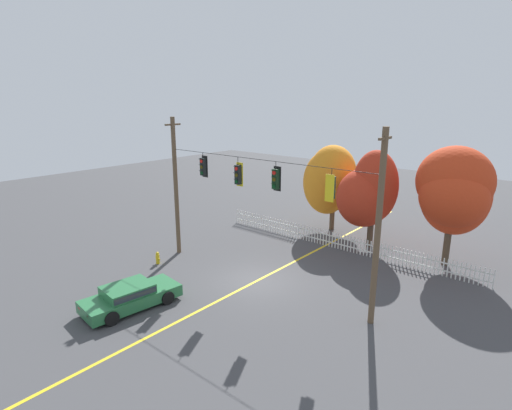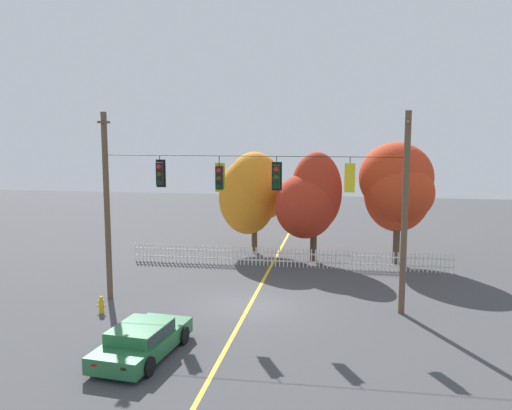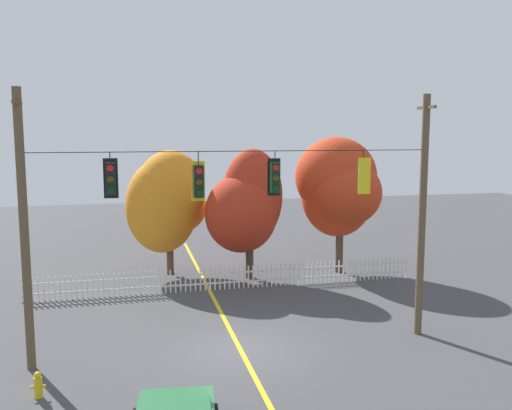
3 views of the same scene
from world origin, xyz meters
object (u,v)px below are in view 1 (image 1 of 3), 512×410
(traffic_signal_eastbound_side, at_px, (238,175))
(fire_hydrant, at_px, (158,258))
(traffic_signal_northbound_primary, at_px, (203,167))
(traffic_signal_westbound_side, at_px, (276,179))
(autumn_maple_near_fence, at_px, (331,180))
(autumn_maple_mid, at_px, (368,193))
(parked_car, at_px, (130,295))
(autumn_oak_far_east, at_px, (454,191))
(traffic_signal_southbound_primary, at_px, (331,188))

(traffic_signal_eastbound_side, height_order, fire_hydrant, traffic_signal_eastbound_side)
(traffic_signal_northbound_primary, relative_size, traffic_signal_westbound_side, 0.96)
(traffic_signal_westbound_side, bearing_deg, autumn_maple_near_fence, 105.09)
(traffic_signal_westbound_side, relative_size, autumn_maple_mid, 0.23)
(fire_hydrant, bearing_deg, parked_car, -50.35)
(traffic_signal_northbound_primary, distance_m, parked_car, 8.01)
(traffic_signal_eastbound_side, relative_size, autumn_oak_far_east, 0.23)
(traffic_signal_westbound_side, bearing_deg, traffic_signal_northbound_primary, 180.00)
(traffic_signal_eastbound_side, distance_m, traffic_signal_southbound_primary, 5.52)
(autumn_maple_near_fence, relative_size, fire_hydrant, 8.55)
(traffic_signal_eastbound_side, relative_size, autumn_maple_near_fence, 0.25)
(traffic_signal_eastbound_side, height_order, autumn_maple_mid, traffic_signal_eastbound_side)
(traffic_signal_northbound_primary, height_order, fire_hydrant, traffic_signal_northbound_primary)
(autumn_maple_near_fence, xyz_separation_m, autumn_oak_far_east, (8.57, -1.22, 0.67))
(autumn_maple_near_fence, xyz_separation_m, parked_car, (-1.07, -16.22, -3.14))
(traffic_signal_southbound_primary, distance_m, fire_hydrant, 11.67)
(parked_car, bearing_deg, traffic_signal_southbound_primary, 41.04)
(traffic_signal_westbound_side, xyz_separation_m, autumn_maple_near_fence, (-2.75, 10.22, -1.95))
(autumn_oak_far_east, bearing_deg, traffic_signal_westbound_side, -122.89)
(traffic_signal_eastbound_side, relative_size, fire_hydrant, 2.12)
(parked_car, bearing_deg, traffic_signal_eastbound_side, 77.24)
(parked_car, xyz_separation_m, fire_hydrant, (-3.31, 4.00, -0.24))
(traffic_signal_northbound_primary, relative_size, traffic_signal_eastbound_side, 0.90)
(traffic_signal_westbound_side, height_order, parked_car, traffic_signal_westbound_side)
(autumn_maple_near_fence, bearing_deg, autumn_oak_far_east, -8.12)
(traffic_signal_eastbound_side, relative_size, traffic_signal_southbound_primary, 1.07)
(traffic_signal_northbound_primary, relative_size, autumn_maple_near_fence, 0.22)
(autumn_oak_far_east, relative_size, fire_hydrant, 9.41)
(traffic_signal_northbound_primary, bearing_deg, parked_car, -77.85)
(traffic_signal_westbound_side, relative_size, fire_hydrant, 1.98)
(traffic_signal_northbound_primary, distance_m, autumn_oak_far_east, 14.22)
(autumn_oak_far_east, distance_m, parked_car, 18.24)
(traffic_signal_northbound_primary, bearing_deg, traffic_signal_eastbound_side, 0.01)
(traffic_signal_northbound_primary, xyz_separation_m, autumn_maple_mid, (6.01, 8.57, -2.14))
(traffic_signal_westbound_side, height_order, traffic_signal_southbound_primary, same)
(traffic_signal_southbound_primary, bearing_deg, autumn_maple_mid, 104.14)
(traffic_signal_northbound_primary, distance_m, fire_hydrant, 6.10)
(autumn_maple_near_fence, bearing_deg, traffic_signal_southbound_primary, -60.45)
(traffic_signal_northbound_primary, height_order, traffic_signal_southbound_primary, same)
(traffic_signal_southbound_primary, bearing_deg, traffic_signal_westbound_side, 179.63)
(autumn_maple_near_fence, height_order, parked_car, autumn_maple_near_fence)
(parked_car, bearing_deg, traffic_signal_westbound_side, 57.49)
(autumn_maple_near_fence, xyz_separation_m, fire_hydrant, (-4.39, -12.22, -3.39))
(traffic_signal_southbound_primary, bearing_deg, parked_car, -138.96)
(parked_car, bearing_deg, autumn_maple_mid, 72.08)
(parked_car, bearing_deg, autumn_oak_far_east, 57.26)
(autumn_oak_far_east, bearing_deg, traffic_signal_southbound_primary, -107.07)
(parked_car, bearing_deg, fire_hydrant, 129.65)
(traffic_signal_northbound_primary, distance_m, traffic_signal_eastbound_side, 2.66)
(fire_hydrant, bearing_deg, traffic_signal_westbound_side, 15.71)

